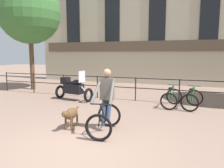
# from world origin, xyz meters

# --- Properties ---
(ground_plane) EXTENTS (60.00, 60.00, 0.00)m
(ground_plane) POSITION_xyz_m (0.00, 0.00, 0.00)
(ground_plane) COLOR #8E7060
(canal_railing) EXTENTS (15.05, 0.05, 1.05)m
(canal_railing) POSITION_xyz_m (-0.00, 5.20, 0.71)
(canal_railing) COLOR black
(canal_railing) RESTS_ON ground_plane
(building_facade) EXTENTS (18.00, 0.72, 9.86)m
(building_facade) POSITION_xyz_m (0.00, 10.99, 4.91)
(building_facade) COLOR #BCB299
(building_facade) RESTS_ON ground_plane
(cyclist_with_bike) EXTENTS (0.83, 1.25, 1.70)m
(cyclist_with_bike) POSITION_xyz_m (0.22, 1.09, 0.76)
(cyclist_with_bike) COLOR black
(cyclist_with_bike) RESTS_ON ground_plane
(dog) EXTENTS (0.31, 0.96, 0.59)m
(dog) POSITION_xyz_m (-0.79, 0.97, 0.41)
(dog) COLOR brown
(dog) RESTS_ON ground_plane
(parked_motorcycle) EXTENTS (1.85, 0.91, 1.35)m
(parked_motorcycle) POSITION_xyz_m (-2.68, 4.34, 0.56)
(parked_motorcycle) COLOR black
(parked_motorcycle) RESTS_ON ground_plane
(parked_bicycle_near_lamp) EXTENTS (0.77, 1.17, 0.86)m
(parked_bicycle_near_lamp) POSITION_xyz_m (1.63, 4.54, 0.36)
(parked_bicycle_near_lamp) COLOR black
(parked_bicycle_near_lamp) RESTS_ON ground_plane
(parked_bicycle_mid_left) EXTENTS (0.84, 1.20, 0.86)m
(parked_bicycle_mid_left) POSITION_xyz_m (2.40, 4.54, 0.36)
(parked_bicycle_mid_left) COLOR black
(parked_bicycle_mid_left) RESTS_ON ground_plane
(tree_canalside_left) EXTENTS (3.48, 3.48, 6.13)m
(tree_canalside_left) POSITION_xyz_m (-6.48, 6.15, 4.37)
(tree_canalside_left) COLOR brown
(tree_canalside_left) RESTS_ON ground_plane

